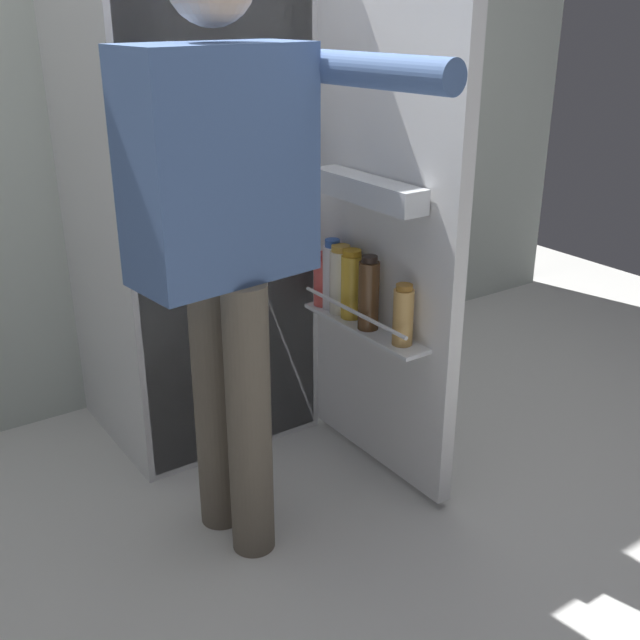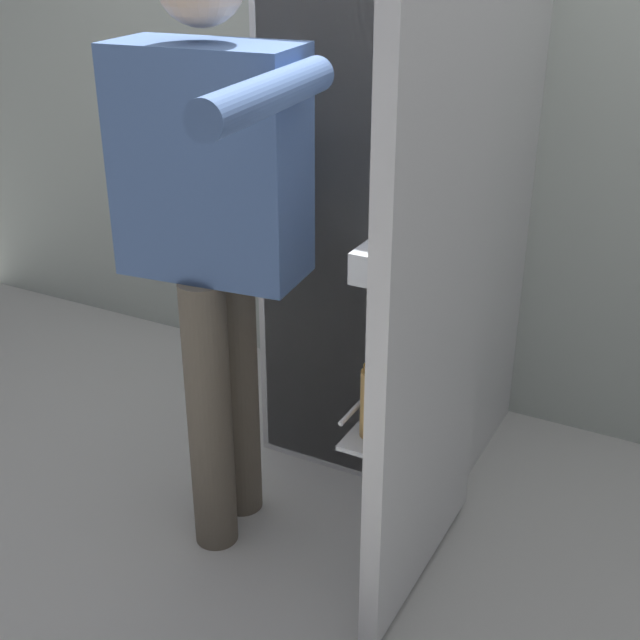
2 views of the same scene
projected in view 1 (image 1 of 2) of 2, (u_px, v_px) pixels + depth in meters
The scene contains 4 objects.
ground_plane at pixel (278, 486), 2.46m from camera, with size 5.57×5.57×0.00m, color silver.
kitchen_wall at pixel (131, 31), 2.64m from camera, with size 4.40×0.10×2.69m, color beige.
refrigerator at pixel (198, 182), 2.52m from camera, with size 0.71×1.25×1.79m.
person at pixel (225, 214), 1.90m from camera, with size 0.59×0.73×1.59m.
Camera 1 is at (-1.07, -1.78, 1.43)m, focal length 43.12 mm.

